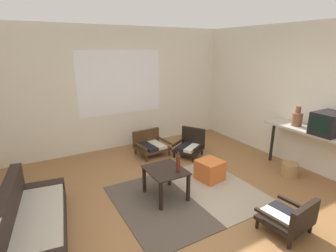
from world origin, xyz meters
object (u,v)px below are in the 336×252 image
(armchair_striped_foreground, at_px, (290,217))
(armchair_corner, at_px, (190,144))
(couch, at_px, (31,224))
(clay_vase, at_px, (297,118))
(crt_television, at_px, (329,123))
(console_shelf, at_px, (317,136))
(wicker_basket, at_px, (290,170))
(glass_bottle, at_px, (178,163))
(coffee_table, at_px, (166,175))
(armchair_by_window, at_px, (150,144))
(ottoman_orange, at_px, (210,170))

(armchair_striped_foreground, height_order, armchair_corner, armchair_corner)
(couch, relative_size, clay_vase, 4.91)
(crt_television, bearing_deg, console_shelf, 88.86)
(clay_vase, relative_size, wicker_basket, 1.27)
(couch, relative_size, glass_bottle, 5.86)
(armchair_striped_foreground, xyz_separation_m, crt_television, (1.63, 0.59, 0.83))
(clay_vase, height_order, glass_bottle, clay_vase)
(coffee_table, bearing_deg, crt_television, -19.41)
(couch, bearing_deg, armchair_striped_foreground, -27.93)
(coffee_table, bearing_deg, armchair_striped_foreground, -58.13)
(armchair_striped_foreground, bearing_deg, clay_vase, 35.36)
(armchair_striped_foreground, bearing_deg, wicker_basket, 35.66)
(couch, xyz_separation_m, armchair_by_window, (2.43, 1.68, 0.02))
(ottoman_orange, relative_size, console_shelf, 0.22)
(armchair_striped_foreground, relative_size, clay_vase, 1.64)
(armchair_corner, xyz_separation_m, crt_television, (1.29, -2.09, 0.81))
(console_shelf, bearing_deg, armchair_by_window, 129.76)
(armchair_striped_foreground, height_order, glass_bottle, glass_bottle)
(armchair_striped_foreground, bearing_deg, crt_television, 20.01)
(couch, distance_m, armchair_striped_foreground, 3.17)
(couch, bearing_deg, glass_bottle, -3.94)
(console_shelf, bearing_deg, armchair_corner, 123.75)
(coffee_table, xyz_separation_m, clay_vase, (2.57, -0.34, 0.64))
(armchair_by_window, bearing_deg, wicker_basket, -51.65)
(armchair_corner, bearing_deg, console_shelf, -56.25)
(armchair_by_window, xyz_separation_m, crt_television, (2.00, -2.57, 0.83))
(armchair_striped_foreground, relative_size, console_shelf, 0.32)
(armchair_by_window, xyz_separation_m, ottoman_orange, (0.39, -1.57, -0.05))
(console_shelf, distance_m, glass_bottle, 2.51)
(armchair_striped_foreground, bearing_deg, glass_bottle, 120.68)
(coffee_table, relative_size, armchair_corner, 0.87)
(couch, xyz_separation_m, coffee_table, (1.87, 0.01, 0.16))
(glass_bottle, bearing_deg, wicker_basket, -9.76)
(armchair_striped_foreground, height_order, wicker_basket, armchair_striped_foreground)
(couch, xyz_separation_m, armchair_striped_foreground, (2.80, -1.48, 0.02))
(armchair_striped_foreground, xyz_separation_m, console_shelf, (1.63, 0.75, 0.56))
(console_shelf, xyz_separation_m, clay_vase, (0.00, 0.41, 0.22))
(armchair_striped_foreground, relative_size, ottoman_orange, 1.50)
(armchair_by_window, relative_size, console_shelf, 0.37)
(ottoman_orange, bearing_deg, armchair_by_window, 103.79)
(armchair_striped_foreground, bearing_deg, armchair_by_window, 96.72)
(armchair_by_window, bearing_deg, armchair_striped_foreground, -83.28)
(clay_vase, bearing_deg, armchair_by_window, 135.02)
(armchair_striped_foreground, bearing_deg, ottoman_orange, 89.52)
(couch, distance_m, coffee_table, 1.88)
(clay_vase, bearing_deg, ottoman_orange, 165.09)
(ottoman_orange, height_order, crt_television, crt_television)
(armchair_corner, bearing_deg, ottoman_orange, -106.82)
(ottoman_orange, distance_m, wicker_basket, 1.48)
(clay_vase, xyz_separation_m, wicker_basket, (-0.27, -0.18, -0.89))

